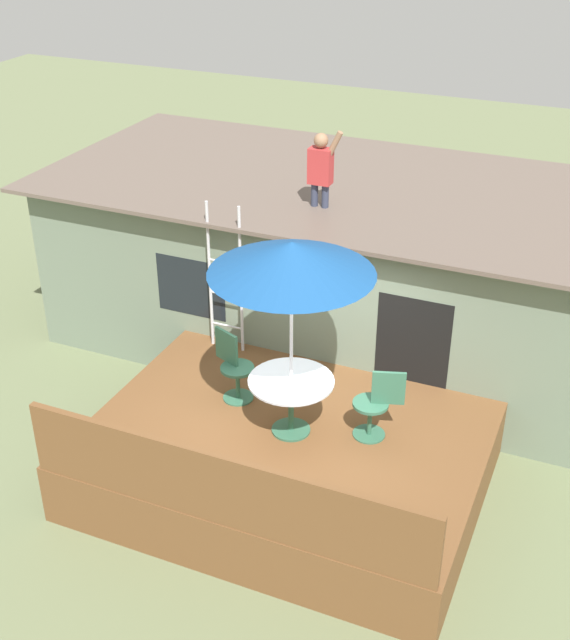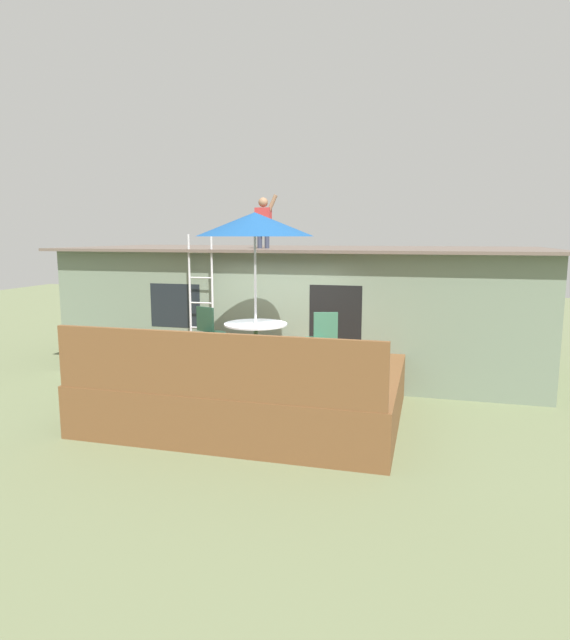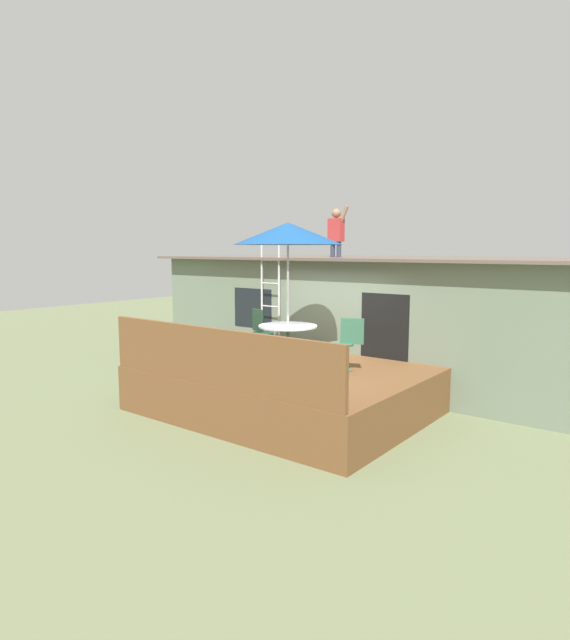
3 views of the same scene
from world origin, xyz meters
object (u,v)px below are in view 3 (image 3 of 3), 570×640
(patio_table, at_px, (288,334))
(step_ladder, at_px, (270,295))
(person_figure, at_px, (336,229))
(patio_umbrella, at_px, (288,234))
(patio_chair_right, at_px, (345,345))
(patio_chair_left, at_px, (261,333))

(patio_table, relative_size, step_ladder, 0.47)
(person_figure, bearing_deg, patio_umbrella, -75.70)
(patio_chair_right, bearing_deg, patio_table, -0.00)
(patio_table, bearing_deg, patio_chair_right, 18.23)
(patio_chair_left, distance_m, patio_chair_right, 1.96)
(patio_table, relative_size, person_figure, 0.94)
(step_ladder, height_order, patio_chair_right, step_ladder)
(step_ladder, xyz_separation_m, patio_chair_right, (2.61, -1.17, -0.64))
(step_ladder, bearing_deg, patio_table, -42.62)
(person_figure, bearing_deg, step_ladder, -130.59)
(patio_chair_right, bearing_deg, person_figure, -72.54)
(patio_umbrella, bearing_deg, patio_chair_right, 18.23)
(patio_umbrella, height_order, step_ladder, patio_umbrella)
(patio_table, height_order, patio_umbrella, patio_umbrella)
(patio_table, bearing_deg, patio_chair_left, 157.35)
(patio_umbrella, bearing_deg, person_figure, 104.30)
(patio_table, distance_m, patio_umbrella, 1.76)
(step_ladder, relative_size, patio_chair_right, 2.39)
(patio_umbrella, xyz_separation_m, step_ladder, (-1.63, 1.50, -1.25))
(step_ladder, height_order, person_figure, person_figure)
(patio_umbrella, relative_size, step_ladder, 1.15)
(patio_table, distance_m, step_ladder, 2.27)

